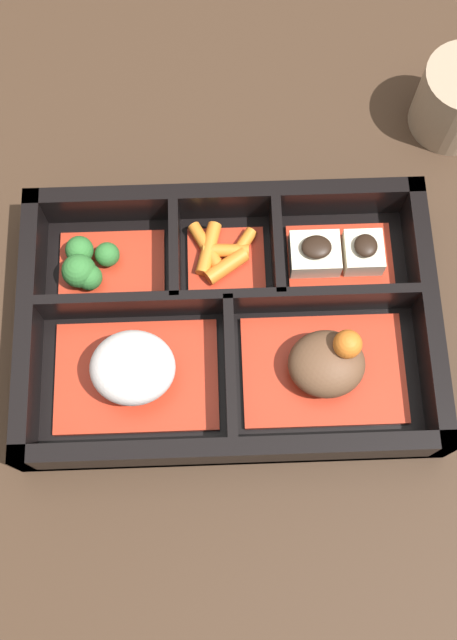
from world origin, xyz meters
The scene contains 8 objects.
ground_plane centered at (0.00, 0.00, 0.00)m, with size 3.00×3.00×0.00m, color #382619.
bento_base centered at (0.00, 0.00, 0.01)m, with size 0.34×0.23×0.01m.
bento_rim centered at (0.00, 0.00, 0.02)m, with size 0.34×0.23×0.05m.
bowl_stew centered at (-0.08, 0.04, 0.03)m, with size 0.13×0.09×0.05m.
bowl_rice centered at (0.08, 0.04, 0.03)m, with size 0.13×0.09×0.05m.
bowl_tofu centered at (-0.09, -0.06, 0.02)m, with size 0.09×0.06×0.03m.
bowl_carrots centered at (0.00, -0.06, 0.02)m, with size 0.07×0.07×0.02m.
bowl_greens centered at (0.11, -0.05, 0.02)m, with size 0.09×0.06×0.03m.
Camera 1 is at (0.01, 0.19, 0.60)m, focal length 42.00 mm.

